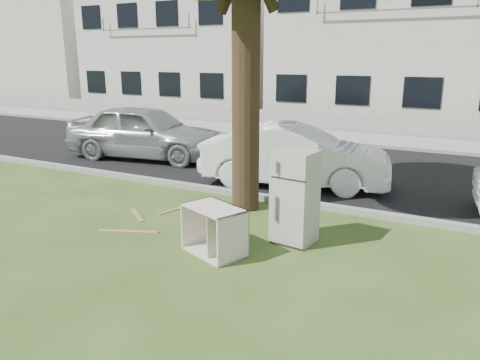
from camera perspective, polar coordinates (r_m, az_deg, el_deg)
The scene contains 16 objects.
ground at distance 7.85m, azimuth -2.77°, elevation -7.47°, with size 120.00×120.00×0.00m, color #334F1C.
road at distance 13.13m, azimuth 10.64°, elevation 1.51°, with size 120.00×7.00×0.01m, color black.
kerb_near at distance 9.91m, azimuth 4.45°, elevation -2.69°, with size 120.00×0.18×0.12m, color gray.
kerb_far at distance 16.49m, azimuth 14.36°, elevation 3.99°, with size 120.00×0.18×0.12m, color gray.
sidewalk at distance 17.88m, azimuth 15.48°, elevation 4.75°, with size 120.00×2.80×0.01m, color gray.
low_wall at distance 19.38m, azimuth 16.61°, elevation 6.45°, with size 120.00×0.15×0.70m, color gray.
townhouse_left at distance 28.47m, azimuth -5.92°, elevation 15.89°, with size 10.20×8.16×7.04m.
townhouse_center at distance 24.04m, azimuth 19.69°, elevation 15.81°, with size 11.22×8.16×7.44m.
filler_left at distance 38.35m, azimuth -23.73°, elevation 13.99°, with size 16.00×9.00×6.40m, color silver.
fridge at distance 7.64m, azimuth 6.72°, elevation -2.07°, with size 0.63×0.59×1.53m, color beige.
cabinet at distance 7.27m, azimuth -3.13°, elevation -6.12°, with size 0.97×0.60×0.75m, color silver.
plank_a at distance 8.46m, azimuth -13.47°, elevation -6.11°, with size 1.07×0.09×0.02m, color tan.
plank_b at distance 9.27m, azimuth -12.40°, elevation -4.19°, with size 0.81×0.08×0.02m, color #9E8352.
plank_c at distance 9.45m, azimuth -8.09°, elevation -3.61°, with size 0.72×0.08×0.02m, color #A08358.
car_center at distance 11.06m, azimuth 6.73°, elevation 2.97°, with size 1.52×4.37×1.44m, color white.
car_left at distance 14.26m, azimuth -11.49°, elevation 5.79°, with size 1.90×4.71×1.61m, color #999A9F.
Camera 1 is at (3.71, -6.24, 2.98)m, focal length 35.00 mm.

